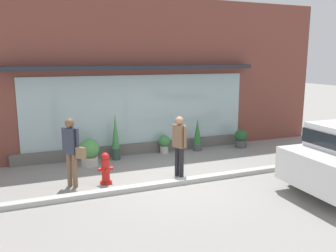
{
  "coord_description": "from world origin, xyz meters",
  "views": [
    {
      "loc": [
        -3.38,
        -7.94,
        3.15
      ],
      "look_at": [
        0.34,
        1.2,
        1.23
      ],
      "focal_mm": 37.57,
      "sensor_mm": 36.0,
      "label": 1
    }
  ],
  "objects_px": {
    "potted_plant_window_left": "(89,151)",
    "potted_plant_low_front": "(116,138)",
    "pedestrian_with_handbag": "(72,147)",
    "potted_plant_window_right": "(164,143)",
    "potted_plant_near_hydrant": "(241,138)",
    "fire_hydrant": "(106,169)",
    "pedestrian_passerby": "(179,142)",
    "potted_plant_corner_tall": "(197,135)"
  },
  "relations": [
    {
      "from": "potted_plant_window_left",
      "to": "potted_plant_low_front",
      "type": "bearing_deg",
      "value": 20.81
    },
    {
      "from": "pedestrian_with_handbag",
      "to": "potted_plant_window_right",
      "type": "relative_size",
      "value": 2.8
    },
    {
      "from": "potted_plant_window_left",
      "to": "potted_plant_near_hydrant",
      "type": "bearing_deg",
      "value": 1.85
    },
    {
      "from": "potted_plant_window_left",
      "to": "potted_plant_low_front",
      "type": "distance_m",
      "value": 0.98
    },
    {
      "from": "fire_hydrant",
      "to": "potted_plant_low_front",
      "type": "height_order",
      "value": "potted_plant_low_front"
    },
    {
      "from": "pedestrian_passerby",
      "to": "potted_plant_corner_tall",
      "type": "height_order",
      "value": "pedestrian_passerby"
    },
    {
      "from": "potted_plant_near_hydrant",
      "to": "potted_plant_window_right",
      "type": "xyz_separation_m",
      "value": [
        -2.83,
        0.29,
        0.02
      ]
    },
    {
      "from": "pedestrian_passerby",
      "to": "potted_plant_window_right",
      "type": "relative_size",
      "value": 2.67
    },
    {
      "from": "potted_plant_corner_tall",
      "to": "potted_plant_window_left",
      "type": "bearing_deg",
      "value": -174.62
    },
    {
      "from": "potted_plant_low_front",
      "to": "potted_plant_window_right",
      "type": "bearing_deg",
      "value": 4.28
    },
    {
      "from": "potted_plant_window_right",
      "to": "potted_plant_window_left",
      "type": "bearing_deg",
      "value": -169.82
    },
    {
      "from": "potted_plant_window_left",
      "to": "pedestrian_with_handbag",
      "type": "bearing_deg",
      "value": -113.07
    },
    {
      "from": "fire_hydrant",
      "to": "pedestrian_passerby",
      "type": "height_order",
      "value": "pedestrian_passerby"
    },
    {
      "from": "pedestrian_with_handbag",
      "to": "potted_plant_window_right",
      "type": "height_order",
      "value": "pedestrian_with_handbag"
    },
    {
      "from": "fire_hydrant",
      "to": "potted_plant_low_front",
      "type": "bearing_deg",
      "value": 69.35
    },
    {
      "from": "pedestrian_with_handbag",
      "to": "potted_plant_window_left",
      "type": "bearing_deg",
      "value": 112.13
    },
    {
      "from": "potted_plant_window_right",
      "to": "potted_plant_low_front",
      "type": "distance_m",
      "value": 1.72
    },
    {
      "from": "pedestrian_with_handbag",
      "to": "potted_plant_near_hydrant",
      "type": "xyz_separation_m",
      "value": [
        6.06,
        1.76,
        -0.68
      ]
    },
    {
      "from": "fire_hydrant",
      "to": "pedestrian_passerby",
      "type": "relative_size",
      "value": 0.49
    },
    {
      "from": "pedestrian_passerby",
      "to": "potted_plant_window_left",
      "type": "height_order",
      "value": "pedestrian_passerby"
    },
    {
      "from": "potted_plant_window_left",
      "to": "potted_plant_window_right",
      "type": "relative_size",
      "value": 1.34
    },
    {
      "from": "pedestrian_with_handbag",
      "to": "fire_hydrant",
      "type": "bearing_deg",
      "value": 38.75
    },
    {
      "from": "pedestrian_with_handbag",
      "to": "potted_plant_window_left",
      "type": "relative_size",
      "value": 2.09
    },
    {
      "from": "fire_hydrant",
      "to": "potted_plant_corner_tall",
      "type": "xyz_separation_m",
      "value": [
        3.62,
        2.03,
        0.14
      ]
    },
    {
      "from": "potted_plant_corner_tall",
      "to": "potted_plant_window_right",
      "type": "bearing_deg",
      "value": 174.8
    },
    {
      "from": "fire_hydrant",
      "to": "potted_plant_window_right",
      "type": "relative_size",
      "value": 1.32
    },
    {
      "from": "pedestrian_passerby",
      "to": "potted_plant_window_right",
      "type": "bearing_deg",
      "value": -33.14
    },
    {
      "from": "pedestrian_passerby",
      "to": "potted_plant_low_front",
      "type": "height_order",
      "value": "pedestrian_passerby"
    },
    {
      "from": "potted_plant_near_hydrant",
      "to": "potted_plant_low_front",
      "type": "bearing_deg",
      "value": 177.97
    },
    {
      "from": "potted_plant_near_hydrant",
      "to": "potted_plant_corner_tall",
      "type": "xyz_separation_m",
      "value": [
        -1.65,
        0.18,
        0.2
      ]
    },
    {
      "from": "pedestrian_passerby",
      "to": "fire_hydrant",
      "type": "bearing_deg",
      "value": 62.69
    },
    {
      "from": "fire_hydrant",
      "to": "potted_plant_window_right",
      "type": "height_order",
      "value": "fire_hydrant"
    },
    {
      "from": "potted_plant_near_hydrant",
      "to": "potted_plant_window_right",
      "type": "height_order",
      "value": "potted_plant_near_hydrant"
    },
    {
      "from": "potted_plant_window_right",
      "to": "potted_plant_near_hydrant",
      "type": "bearing_deg",
      "value": -5.77
    },
    {
      "from": "potted_plant_near_hydrant",
      "to": "potted_plant_low_front",
      "type": "distance_m",
      "value": 4.53
    },
    {
      "from": "potted_plant_corner_tall",
      "to": "potted_plant_window_left",
      "type": "distance_m",
      "value": 3.76
    },
    {
      "from": "fire_hydrant",
      "to": "potted_plant_low_front",
      "type": "xyz_separation_m",
      "value": [
        0.76,
        2.01,
        0.3
      ]
    },
    {
      "from": "potted_plant_low_front",
      "to": "potted_plant_corner_tall",
      "type": "bearing_deg",
      "value": 0.37
    },
    {
      "from": "potted_plant_window_right",
      "to": "potted_plant_low_front",
      "type": "height_order",
      "value": "potted_plant_low_front"
    },
    {
      "from": "potted_plant_window_right",
      "to": "pedestrian_passerby",
      "type": "bearing_deg",
      "value": -101.9
    },
    {
      "from": "pedestrian_passerby",
      "to": "potted_plant_corner_tall",
      "type": "relative_size",
      "value": 1.48
    },
    {
      "from": "fire_hydrant",
      "to": "pedestrian_with_handbag",
      "type": "bearing_deg",
      "value": 173.55
    }
  ]
}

